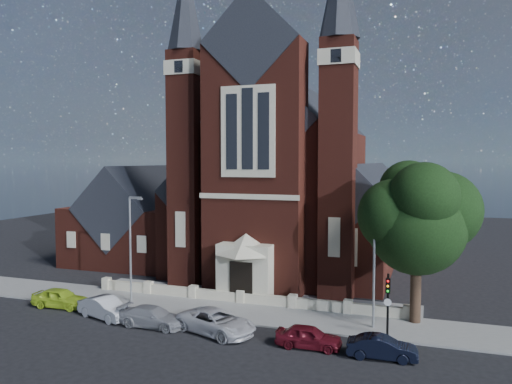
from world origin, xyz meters
TOP-DOWN VIEW (x-y plane):
  - ground at (0.00, 15.00)m, footprint 120.00×120.00m
  - pavement_strip at (0.00, 4.50)m, footprint 60.00×5.00m
  - forecourt_paving at (0.00, 8.50)m, footprint 26.00×3.00m
  - forecourt_wall at (0.00, 6.50)m, footprint 24.00×0.40m
  - church at (-0.00, 22.94)m, footprint 20.01×34.90m
  - parish_hall at (-16.00, 18.00)m, footprint 12.00×12.20m
  - street_tree at (12.60, 5.71)m, footprint 6.40×6.60m
  - street_lamp_left at (-7.91, 4.00)m, footprint 1.16×0.22m
  - street_lamp_right at (10.09, 4.00)m, footprint 1.16×0.22m
  - traffic_signal at (11.00, 2.43)m, footprint 0.28×0.42m
  - car_lime_van at (-12.21, 1.22)m, footprint 4.29×1.91m
  - car_silver_a at (-7.53, 0.19)m, footprint 4.64×2.77m
  - car_silver_b at (-3.56, -0.27)m, footprint 4.53×1.88m
  - car_white_suv at (0.85, -0.08)m, footprint 5.88×4.12m
  - car_dark_red at (6.83, -0.49)m, footprint 3.87×1.63m
  - car_navy at (10.97, -0.73)m, footprint 3.85×1.54m

SIDE VIEW (x-z plane):
  - ground at x=0.00m, z-range 0.00..0.00m
  - pavement_strip at x=0.00m, z-range -0.06..0.06m
  - forecourt_paving at x=0.00m, z-range -0.07..0.07m
  - forecourt_wall at x=0.00m, z-range -0.45..0.45m
  - car_navy at x=10.97m, z-range 0.00..1.25m
  - car_dark_red at x=6.83m, z-range 0.00..1.31m
  - car_silver_b at x=-3.56m, z-range 0.00..1.31m
  - car_lime_van at x=-12.21m, z-range 0.00..1.43m
  - car_silver_a at x=-7.53m, z-range 0.00..1.45m
  - car_white_suv at x=0.85m, z-range 0.00..1.49m
  - traffic_signal at x=11.00m, z-range 0.58..4.58m
  - parish_hall at x=-16.00m, z-range -1.11..9.13m
  - street_lamp_left at x=-7.91m, z-range 0.55..8.64m
  - street_lamp_right at x=10.09m, z-range 0.55..8.64m
  - street_tree at x=12.60m, z-range 1.61..12.31m
  - church at x=0.00m, z-range -6.41..22.79m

